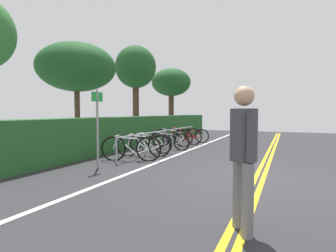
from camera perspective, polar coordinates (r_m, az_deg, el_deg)
ground_plane at (r=6.39m, az=18.72°, el=-10.52°), size 30.65×11.37×0.05m
centre_line_yellow_inner at (r=6.38m, az=19.45°, el=-10.31°), size 27.59×0.10×0.00m
centre_line_yellow_outer at (r=6.39m, az=18.00°, el=-10.26°), size 27.59×0.10×0.00m
bike_lane_stripe_white at (r=7.22m, az=-4.84°, el=-8.62°), size 27.59×0.12×0.00m
bike_rack at (r=10.52m, az=-0.68°, el=-1.81°), size 6.56×0.05×0.75m
bicycle_0 at (r=8.14m, az=-7.79°, el=-4.71°), size 0.68×1.75×0.78m
bicycle_1 at (r=8.87m, az=-5.18°, el=-4.12°), size 0.65×1.73×0.77m
bicycle_2 at (r=9.73m, az=-3.76°, el=-3.62°), size 0.46×1.71×0.72m
bicycle_3 at (r=10.55m, az=0.21°, el=-3.19°), size 0.46×1.73×0.69m
bicycle_4 at (r=11.43m, az=0.97°, el=-2.48°), size 0.59×1.67×0.79m
bicycle_5 at (r=12.26m, az=3.10°, el=-2.14°), size 0.46×1.79×0.78m
bicycle_6 at (r=13.11m, az=4.82°, el=-2.01°), size 0.46×1.77×0.69m
pedestrian at (r=3.33m, az=15.62°, el=-4.58°), size 0.44×0.32×1.75m
sign_post_near at (r=7.14m, az=-14.65°, el=1.08°), size 0.36×0.07×2.02m
hedge_backdrop at (r=12.64m, az=-5.08°, el=-0.80°), size 15.51×0.99×1.26m
tree_mid at (r=11.86m, az=-18.71°, el=11.57°), size 3.16×3.16×4.25m
tree_far_right at (r=14.92m, az=-6.84°, el=11.99°), size 2.18×2.18×5.00m
tree_extra at (r=18.19m, az=0.68°, el=9.02°), size 2.58×2.58×4.35m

